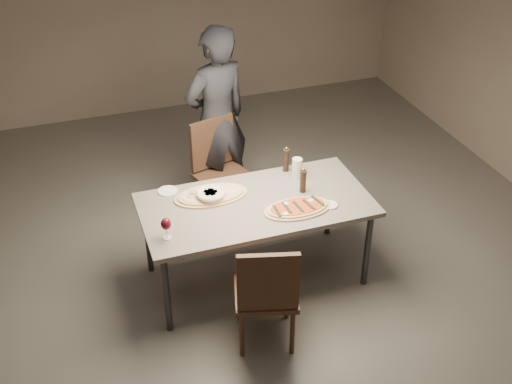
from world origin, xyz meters
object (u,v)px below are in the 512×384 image
object	(u,v)px
ham_pizza	(211,195)
bread_basket	(211,195)
diner	(217,120)
carafe	(297,168)
zucchini_pizza	(297,208)
chair_far	(219,166)
pepper_mill_left	(286,160)
chair_near	(267,291)
dining_table	(256,209)

from	to	relation	value
ham_pizza	bread_basket	bearing A→B (deg)	-108.46
diner	carafe	bearing A→B (deg)	94.53
zucchini_pizza	diner	world-z (taller)	diner
chair_far	bread_basket	bearing A→B (deg)	53.54
pepper_mill_left	diner	size ratio (longest dim) A/B	0.13
bread_basket	carafe	size ratio (longest dim) A/B	1.29
pepper_mill_left	diner	world-z (taller)	diner
chair_near	chair_far	distance (m)	1.74
ham_pizza	chair_near	distance (m)	0.99
dining_table	zucchini_pizza	size ratio (longest dim) A/B	3.33
bread_basket	chair_far	distance (m)	0.92
dining_table	chair_far	distance (m)	0.99
pepper_mill_left	carafe	world-z (taller)	pepper_mill_left
ham_pizza	chair_far	size ratio (longest dim) A/B	0.61
chair_far	ham_pizza	bearing A→B (deg)	53.40
bread_basket	chair_far	size ratio (longest dim) A/B	0.23
pepper_mill_left	ham_pizza	bearing A→B (deg)	-165.73
chair_far	carafe	bearing A→B (deg)	106.02
diner	pepper_mill_left	bearing A→B (deg)	95.21
ham_pizza	carafe	distance (m)	0.75
chair_near	chair_far	bearing A→B (deg)	99.94
dining_table	diner	size ratio (longest dim) A/B	1.01
carafe	chair_near	world-z (taller)	chair_near
chair_near	pepper_mill_left	bearing A→B (deg)	78.20
zucchini_pizza	diner	xyz separation A→B (m)	(-0.24, 1.40, 0.13)
bread_basket	chair_far	xyz separation A→B (m)	(0.30, 0.83, -0.25)
zucchini_pizza	chair_near	distance (m)	0.76
dining_table	chair_far	bearing A→B (deg)	91.30
carafe	chair_near	distance (m)	1.22
zucchini_pizza	ham_pizza	size ratio (longest dim) A/B	0.91
chair_far	diner	world-z (taller)	diner
pepper_mill_left	diner	bearing A→B (deg)	113.72
dining_table	chair_near	xyz separation A→B (m)	(-0.18, -0.75, -0.17)
diner	ham_pizza	bearing A→B (deg)	52.90
ham_pizza	carafe	world-z (taller)	carafe
diner	chair_far	bearing A→B (deg)	58.58
bread_basket	chair_near	distance (m)	0.96
dining_table	chair_far	world-z (taller)	chair_far
bread_basket	carafe	world-z (taller)	carafe
ham_pizza	carafe	bearing A→B (deg)	2.86
zucchini_pizza	ham_pizza	distance (m)	0.70
zucchini_pizza	bread_basket	size ratio (longest dim) A/B	2.38
dining_table	pepper_mill_left	world-z (taller)	pepper_mill_left
carafe	ham_pizza	bearing A→B (deg)	-176.42
carafe	pepper_mill_left	bearing A→B (deg)	108.63
ham_pizza	chair_far	world-z (taller)	chair_far
carafe	diner	distance (m)	1.05
zucchini_pizza	carafe	bearing A→B (deg)	91.60
dining_table	carafe	bearing A→B (deg)	29.29
zucchini_pizza	chair_far	bearing A→B (deg)	126.77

